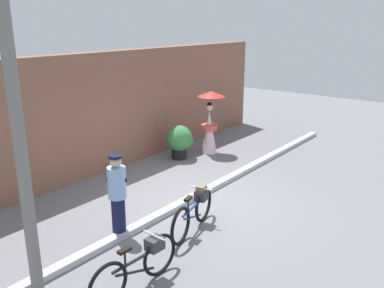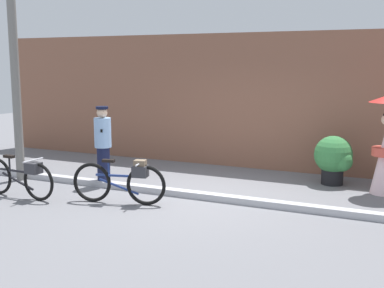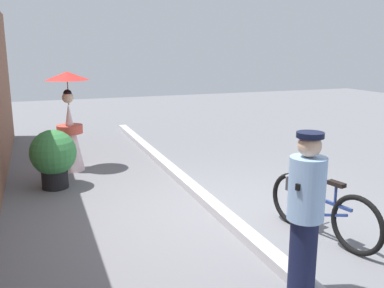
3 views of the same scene
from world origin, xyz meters
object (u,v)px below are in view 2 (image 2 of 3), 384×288
bicycle_far_side (20,177)px  utility_pole (15,67)px  person_officer (103,144)px  potted_plant_by_door (334,158)px  bicycle_near_officer (123,181)px

bicycle_far_side → utility_pole: (-1.04, 1.10, 2.00)m
person_officer → utility_pole: size_ratio=0.34×
bicycle_far_side → potted_plant_by_door: (5.13, 3.45, 0.16)m
bicycle_near_officer → utility_pole: 3.64m
bicycle_near_officer → potted_plant_by_door: potted_plant_by_door is taller
person_officer → potted_plant_by_door: person_officer is taller
potted_plant_by_door → utility_pole: (-6.16, -2.35, 1.84)m
bicycle_far_side → potted_plant_by_door: potted_plant_by_door is taller
bicycle_far_side → potted_plant_by_door: size_ratio=1.72×
potted_plant_by_door → bicycle_near_officer: bearing=-136.6°
person_officer → bicycle_far_side: bearing=-121.9°
bicycle_near_officer → potted_plant_by_door: 4.37m
bicycle_near_officer → utility_pole: size_ratio=0.35×
bicycle_near_officer → bicycle_far_side: bicycle_near_officer is taller
bicycle_far_side → utility_pole: 2.50m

